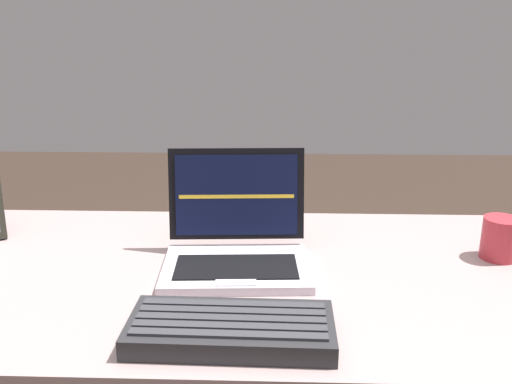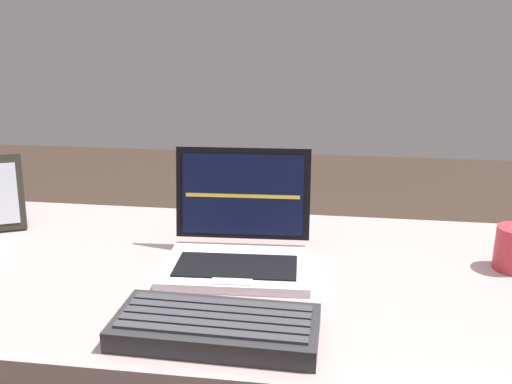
% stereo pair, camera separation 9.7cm
% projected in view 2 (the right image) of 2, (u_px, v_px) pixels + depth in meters
% --- Properties ---
extents(desk, '(1.48, 0.66, 0.73)m').
position_uv_depth(desk, '(201.00, 309.00, 1.07)').
color(desk, '#A58D8B').
rests_on(desk, ground).
extents(laptop_front, '(0.28, 0.24, 0.21)m').
position_uv_depth(laptop_front, '(239.00, 243.00, 1.04)').
color(laptop_front, silver).
rests_on(laptop_front, desk).
extents(external_keyboard, '(0.31, 0.14, 0.04)m').
position_uv_depth(external_keyboard, '(216.00, 327.00, 0.81)').
color(external_keyboard, '#29292C').
rests_on(external_keyboard, desk).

